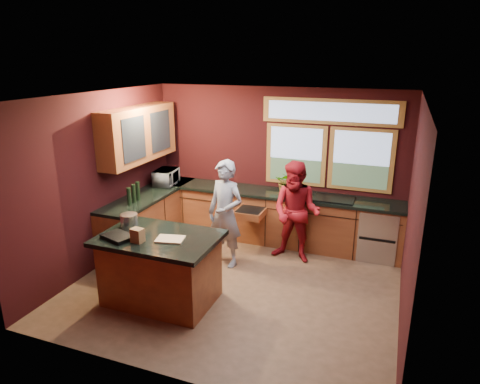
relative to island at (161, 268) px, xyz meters
The scene contains 14 objects.
floor 1.18m from the island, 42.54° to the left, with size 4.50×4.50×0.00m, color brown.
room_shell 1.70m from the island, 79.27° to the left, with size 4.52×4.02×2.71m.
back_counter 2.62m from the island, 67.70° to the left, with size 4.50×0.64×0.93m.
left_counter 1.96m from the island, 126.09° to the left, with size 0.64×2.30×0.93m.
island is the anchor object (origin of this frame).
person_grey 1.42m from the island, 73.07° to the left, with size 0.62×0.41×1.70m, color slate.
person_red 2.33m from the island, 52.74° to the left, with size 0.80×0.62×1.65m, color maroon.
microwave 2.49m from the island, 117.67° to the left, with size 0.51×0.35×0.28m, color #999999.
potted_plant 2.76m from the island, 67.33° to the left, with size 0.32×0.28×0.35m, color #999999.
paper_towel 2.76m from the island, 64.62° to the left, with size 0.12×0.12×0.28m, color silver.
cutting_board 0.52m from the island, 14.04° to the right, with size 0.35×0.25×0.02m, color tan.
stock_pot 0.80m from the island, 164.74° to the left, with size 0.24×0.24×0.18m, color silver.
paper_bag 0.63m from the island, 120.96° to the right, with size 0.15×0.12×0.18m, color brown.
black_tray 0.71m from the island, 150.95° to the right, with size 0.40×0.28×0.05m, color black.
Camera 1 is at (2.02, -5.16, 3.19)m, focal length 32.00 mm.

